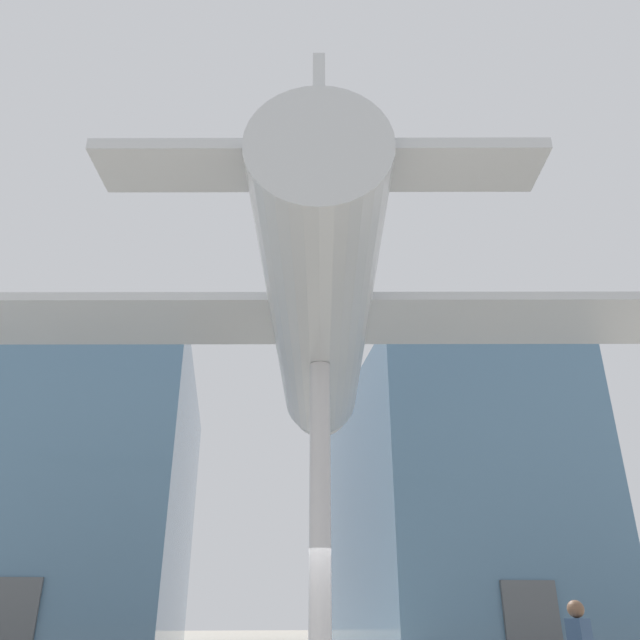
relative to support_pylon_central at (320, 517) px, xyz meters
The scene contains 4 objects.
glass_pavilion_left 17.92m from the support_pylon_central, 115.86° to the left, with size 8.33×15.91×11.56m.
glass_pavilion_right 17.92m from the support_pylon_central, 64.14° to the left, with size 8.33×15.91×11.56m.
support_pylon_central is the anchor object (origin of this frame).
suspended_airplane 4.12m from the support_pylon_central, 81.78° to the left, with size 20.24×12.88×2.85m.
Camera 1 is at (-1.72, -12.15, 1.49)m, focal length 35.00 mm.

